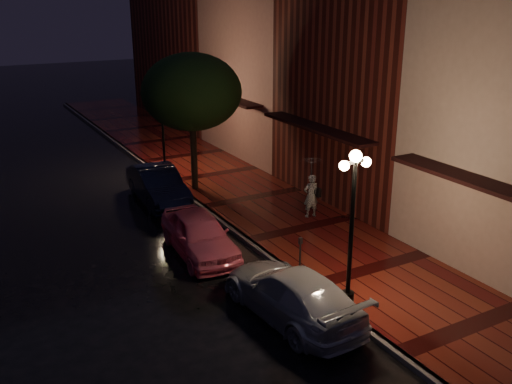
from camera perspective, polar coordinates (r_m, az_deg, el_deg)
ground at (r=19.74m, az=-0.71°, el=-5.20°), size 120.00×120.00×0.00m
sidewalk at (r=20.79m, az=4.75°, el=-3.74°), size 4.50×60.00×0.15m
curb at (r=19.71m, az=-0.71°, el=-5.00°), size 0.25×60.00×0.15m
storefront_mid at (r=23.81m, az=12.12°, el=12.37°), size 5.00×8.00×11.00m
storefront_far at (r=30.37m, az=1.87°, el=12.26°), size 5.00×8.00×9.00m
storefront_extra at (r=39.18m, az=-5.93°, el=14.45°), size 5.00×12.00×10.00m
streetlamp_near at (r=15.08m, az=9.58°, el=-2.69°), size 0.96×0.36×4.31m
streetlamp_far at (r=26.94m, az=-9.34°, el=7.03°), size 0.96×0.36×4.31m
street_tree at (r=23.98m, az=-6.42°, el=9.68°), size 4.16×4.16×5.80m
pink_car at (r=18.79m, az=-5.68°, el=-4.24°), size 1.98×4.29×1.42m
navy_car at (r=23.72m, az=-9.77°, el=0.68°), size 1.80×4.55×1.47m
silver_car at (r=15.27m, az=3.59°, el=-10.12°), size 2.22×4.82×1.37m
woman_with_umbrella at (r=21.29m, az=5.57°, el=1.42°), size 0.97×0.98×2.33m
parking_meter at (r=17.18m, az=4.43°, el=-5.99°), size 0.11×0.09×1.17m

